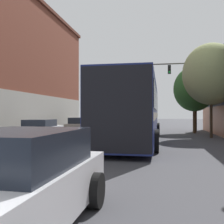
% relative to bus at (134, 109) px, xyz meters
% --- Properties ---
extents(lane_center_line, '(0.14, 39.54, 0.01)m').
position_rel_bus_xyz_m(lane_center_line, '(-1.66, -0.34, -1.91)').
color(lane_center_line, silver).
rests_on(lane_center_line, ground_plane).
extents(bus, '(2.93, 12.59, 3.41)m').
position_rel_bus_xyz_m(bus, '(0.00, 0.00, 0.00)').
color(bus, navy).
rests_on(bus, ground_plane).
extents(hatchback_foreground, '(2.04, 4.14, 1.43)m').
position_rel_bus_xyz_m(hatchback_foreground, '(-0.50, -11.87, -1.24)').
color(hatchback_foreground, silver).
rests_on(hatchback_foreground, ground_plane).
extents(parked_car_left_near, '(2.19, 4.43, 1.28)m').
position_rel_bus_xyz_m(parked_car_left_near, '(-5.98, 8.79, -1.31)').
color(parked_car_left_near, slate).
rests_on(parked_car_left_near, ground_plane).
extents(parked_car_left_mid, '(2.15, 4.20, 1.28)m').
position_rel_bus_xyz_m(parked_car_left_mid, '(-6.12, 0.66, -1.29)').
color(parked_car_left_mid, silver).
rests_on(parked_car_left_mid, ground_plane).
extents(traffic_signal_gantry, '(7.89, 0.36, 6.54)m').
position_rel_bus_xyz_m(traffic_signal_gantry, '(2.05, 9.42, 2.95)').
color(traffic_signal_gantry, '#514C47').
rests_on(traffic_signal_gantry, ground_plane).
extents(street_tree_near, '(3.85, 3.47, 6.50)m').
position_rel_bus_xyz_m(street_tree_near, '(4.93, 3.68, 2.46)').
color(street_tree_near, '#3D2D1E').
rests_on(street_tree_near, ground_plane).
extents(street_tree_far, '(3.46, 3.12, 5.65)m').
position_rel_bus_xyz_m(street_tree_far, '(4.32, 7.78, 1.82)').
color(street_tree_far, '#4C3823').
rests_on(street_tree_far, ground_plane).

